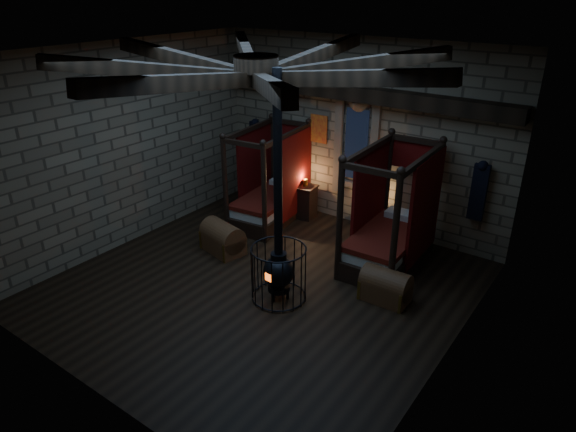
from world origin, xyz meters
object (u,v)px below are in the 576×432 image
Objects in this scene: trunk_right at (385,286)px; stove at (279,268)px; bed_left at (271,198)px; bed_right at (390,236)px; trunk_left at (223,239)px.

stove reaches higher than trunk_right.
bed_left is 0.94× the size of bed_right.
bed_right reaches higher than bed_left.
trunk_left is 3.59m from trunk_right.
trunk_left is at bearing -153.77° from bed_right.
trunk_left is (-3.01, -1.63, -0.28)m from bed_right.
bed_right reaches higher than trunk_left.
stove is at bearing -115.43° from bed_right.
bed_right is at bearing 112.19° from trunk_right.
bed_right is 1.44m from trunk_right.
bed_left is 0.55× the size of stove.
bed_left is at bearing 135.16° from stove.
trunk_left is at bearing -91.52° from bed_left.
bed_right is at bearing -10.73° from bed_left.
stove reaches higher than trunk_left.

